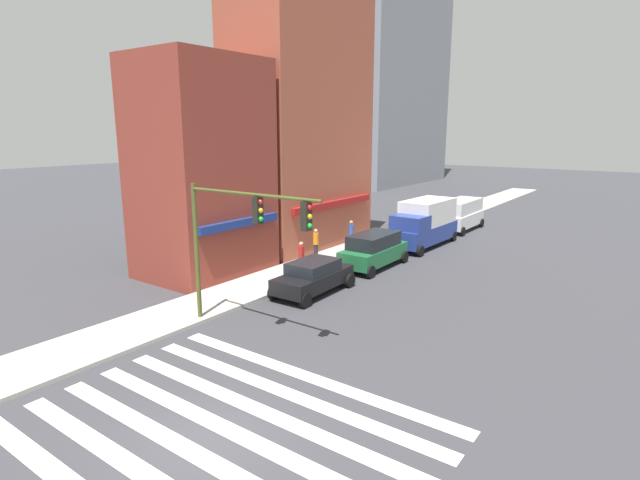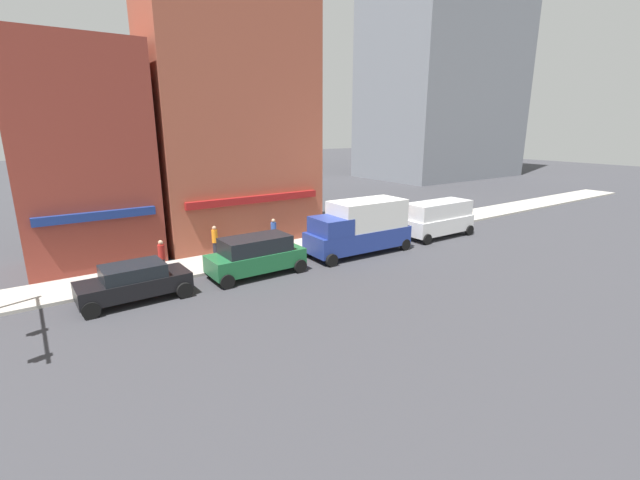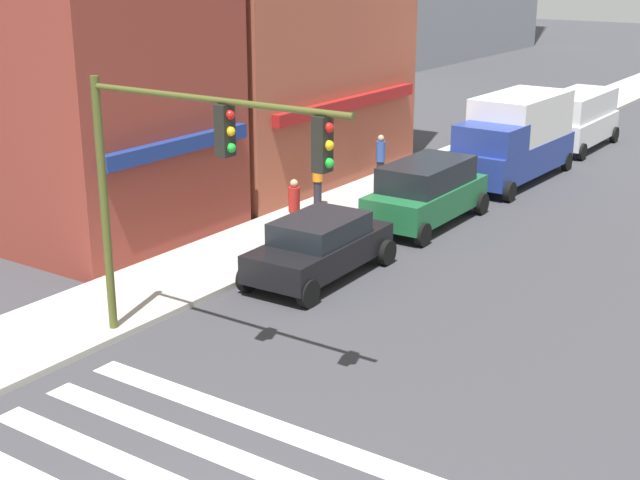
{
  "view_description": "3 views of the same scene",
  "coord_description": "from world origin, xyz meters",
  "px_view_note": "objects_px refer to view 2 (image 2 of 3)",
  "views": [
    {
      "loc": [
        -7.34,
        -8.75,
        7.55
      ],
      "look_at": [
        13.01,
        6.0,
        2.0
      ],
      "focal_mm": 28.0,
      "sensor_mm": 36.0,
      "label": 1
    },
    {
      "loc": [
        7.49,
        -13.51,
        7.13
      ],
      "look_at": [
        20.14,
        4.7,
        1.2
      ],
      "focal_mm": 24.0,
      "sensor_mm": 36.0,
      "label": 2
    },
    {
      "loc": [
        -6.81,
        -7.34,
        7.91
      ],
      "look_at": [
        10.68,
        4.7,
        1.0
      ],
      "focal_mm": 50.0,
      "sensor_mm": 36.0,
      "label": 3
    }
  ],
  "objects_px": {
    "box_truck_blue": "(360,226)",
    "pedestrian_red_jacket": "(162,257)",
    "pedestrian_orange_vest": "(215,241)",
    "pedestrian_blue_shirt": "(274,233)",
    "suv_green": "(256,255)",
    "van_white": "(438,218)",
    "sedan_black": "(134,282)"
  },
  "relations": [
    {
      "from": "box_truck_blue",
      "to": "pedestrian_red_jacket",
      "type": "relative_size",
      "value": 3.54
    },
    {
      "from": "pedestrian_orange_vest",
      "to": "pedestrian_blue_shirt",
      "type": "bearing_deg",
      "value": -52.3
    },
    {
      "from": "suv_green",
      "to": "van_white",
      "type": "height_order",
      "value": "van_white"
    },
    {
      "from": "sedan_black",
      "to": "box_truck_blue",
      "type": "bearing_deg",
      "value": -1.62
    },
    {
      "from": "van_white",
      "to": "pedestrian_blue_shirt",
      "type": "height_order",
      "value": "van_white"
    },
    {
      "from": "sedan_black",
      "to": "pedestrian_blue_shirt",
      "type": "height_order",
      "value": "pedestrian_blue_shirt"
    },
    {
      "from": "van_white",
      "to": "pedestrian_orange_vest",
      "type": "distance_m",
      "value": 14.44
    },
    {
      "from": "box_truck_blue",
      "to": "pedestrian_orange_vest",
      "type": "relative_size",
      "value": 3.54
    },
    {
      "from": "pedestrian_orange_vest",
      "to": "pedestrian_red_jacket",
      "type": "height_order",
      "value": "same"
    },
    {
      "from": "sedan_black",
      "to": "pedestrian_blue_shirt",
      "type": "bearing_deg",
      "value": 19.54
    },
    {
      "from": "box_truck_blue",
      "to": "pedestrian_blue_shirt",
      "type": "distance_m",
      "value": 5.04
    },
    {
      "from": "pedestrian_blue_shirt",
      "to": "pedestrian_red_jacket",
      "type": "relative_size",
      "value": 1.0
    },
    {
      "from": "pedestrian_orange_vest",
      "to": "pedestrian_blue_shirt",
      "type": "distance_m",
      "value": 3.52
    },
    {
      "from": "sedan_black",
      "to": "van_white",
      "type": "relative_size",
      "value": 0.89
    },
    {
      "from": "pedestrian_orange_vest",
      "to": "pedestrian_blue_shirt",
      "type": "relative_size",
      "value": 1.0
    },
    {
      "from": "suv_green",
      "to": "van_white",
      "type": "bearing_deg",
      "value": -0.49
    },
    {
      "from": "pedestrian_blue_shirt",
      "to": "suv_green",
      "type": "bearing_deg",
      "value": 145.51
    },
    {
      "from": "van_white",
      "to": "pedestrian_blue_shirt",
      "type": "relative_size",
      "value": 2.83
    },
    {
      "from": "suv_green",
      "to": "box_truck_blue",
      "type": "bearing_deg",
      "value": -0.49
    },
    {
      "from": "pedestrian_red_jacket",
      "to": "van_white",
      "type": "bearing_deg",
      "value": 41.43
    },
    {
      "from": "pedestrian_blue_shirt",
      "to": "pedestrian_red_jacket",
      "type": "bearing_deg",
      "value": 106.13
    },
    {
      "from": "pedestrian_orange_vest",
      "to": "pedestrian_red_jacket",
      "type": "xyz_separation_m",
      "value": [
        -3.19,
        -1.42,
        0.0
      ]
    },
    {
      "from": "sedan_black",
      "to": "van_white",
      "type": "xyz_separation_m",
      "value": [
        18.92,
        -0.0,
        0.44
      ]
    },
    {
      "from": "box_truck_blue",
      "to": "pedestrian_orange_vest",
      "type": "xyz_separation_m",
      "value": [
        -7.33,
        3.46,
        -0.51
      ]
    },
    {
      "from": "box_truck_blue",
      "to": "pedestrian_red_jacket",
      "type": "height_order",
      "value": "box_truck_blue"
    },
    {
      "from": "suv_green",
      "to": "box_truck_blue",
      "type": "distance_m",
      "value": 6.61
    },
    {
      "from": "suv_green",
      "to": "pedestrian_red_jacket",
      "type": "xyz_separation_m",
      "value": [
        -3.93,
        2.05,
        0.04
      ]
    },
    {
      "from": "box_truck_blue",
      "to": "suv_green",
      "type": "bearing_deg",
      "value": -178.32
    },
    {
      "from": "suv_green",
      "to": "pedestrian_blue_shirt",
      "type": "xyz_separation_m",
      "value": [
        2.77,
        3.26,
        0.04
      ]
    },
    {
      "from": "box_truck_blue",
      "to": "pedestrian_red_jacket",
      "type": "xyz_separation_m",
      "value": [
        -10.52,
        2.05,
        -0.51
      ]
    },
    {
      "from": "suv_green",
      "to": "van_white",
      "type": "relative_size",
      "value": 0.94
    },
    {
      "from": "box_truck_blue",
      "to": "pedestrian_blue_shirt",
      "type": "relative_size",
      "value": 3.54
    }
  ]
}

